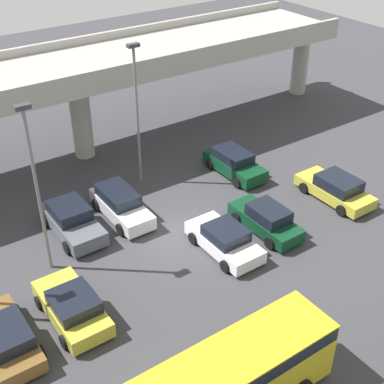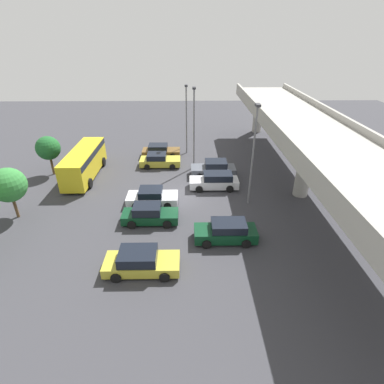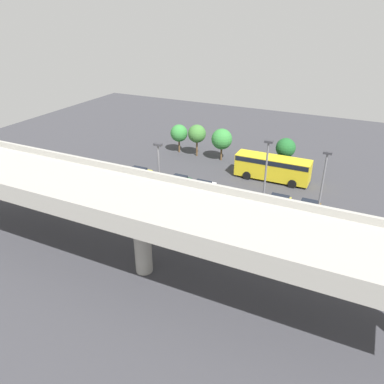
{
  "view_description": "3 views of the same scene",
  "coord_description": "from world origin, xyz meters",
  "px_view_note": "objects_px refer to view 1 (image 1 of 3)",
  "views": [
    {
      "loc": [
        -12.41,
        -19.47,
        17.39
      ],
      "look_at": [
        1.24,
        0.17,
        2.26
      ],
      "focal_mm": 50.0,
      "sensor_mm": 36.0,
      "label": 1
    },
    {
      "loc": [
        24.44,
        0.66,
        13.6
      ],
      "look_at": [
        0.65,
        1.05,
        0.72
      ],
      "focal_mm": 28.0,
      "sensor_mm": 36.0,
      "label": 2
    },
    {
      "loc": [
        -13.67,
        30.79,
        18.68
      ],
      "look_at": [
        0.39,
        1.81,
        2.62
      ],
      "focal_mm": 35.0,
      "sensor_mm": 36.0,
      "label": 3
    }
  ],
  "objects_px": {
    "parked_car_2": "(72,221)",
    "parked_car_6": "(234,163)",
    "lamp_post_mid_lot": "(137,106)",
    "lamp_post_by_overpass": "(36,180)",
    "parked_car_4": "(225,240)",
    "shuttle_bus": "(225,382)",
    "parked_car_3": "(121,205)",
    "parked_car_7": "(336,189)",
    "parked_car_1": "(72,307)",
    "parked_car_5": "(266,219)",
    "parked_car_0": "(6,338)"
  },
  "relations": [
    {
      "from": "parked_car_2",
      "to": "parked_car_6",
      "type": "xyz_separation_m",
      "value": [
        11.12,
        0.0,
        -0.02
      ]
    },
    {
      "from": "lamp_post_mid_lot",
      "to": "lamp_post_by_overpass",
      "type": "relative_size",
      "value": 1.0
    },
    {
      "from": "parked_car_4",
      "to": "shuttle_bus",
      "type": "relative_size",
      "value": 0.51
    },
    {
      "from": "parked_car_2",
      "to": "parked_car_3",
      "type": "distance_m",
      "value": 2.88
    },
    {
      "from": "parked_car_3",
      "to": "parked_car_7",
      "type": "xyz_separation_m",
      "value": [
        11.3,
        -5.65,
        -0.07
      ]
    },
    {
      "from": "parked_car_4",
      "to": "lamp_post_by_overpass",
      "type": "xyz_separation_m",
      "value": [
        -7.9,
        3.86,
        4.37
      ]
    },
    {
      "from": "parked_car_1",
      "to": "parked_car_6",
      "type": "bearing_deg",
      "value": -66.66
    },
    {
      "from": "parked_car_4",
      "to": "parked_car_1",
      "type": "bearing_deg",
      "value": 90.15
    },
    {
      "from": "parked_car_5",
      "to": "parked_car_2",
      "type": "bearing_deg",
      "value": 56.13
    },
    {
      "from": "parked_car_2",
      "to": "lamp_post_mid_lot",
      "type": "xyz_separation_m",
      "value": [
        5.76,
        2.62,
        4.28
      ]
    },
    {
      "from": "parked_car_1",
      "to": "parked_car_3",
      "type": "distance_m",
      "value": 8.03
    },
    {
      "from": "parked_car_2",
      "to": "parked_car_0",
      "type": "bearing_deg",
      "value": -42.91
    },
    {
      "from": "parked_car_4",
      "to": "parked_car_7",
      "type": "relative_size",
      "value": 0.93
    },
    {
      "from": "parked_car_6",
      "to": "parked_car_4",
      "type": "bearing_deg",
      "value": -42.09
    },
    {
      "from": "parked_car_1",
      "to": "parked_car_2",
      "type": "bearing_deg",
      "value": -24.03
    },
    {
      "from": "parked_car_0",
      "to": "lamp_post_by_overpass",
      "type": "height_order",
      "value": "lamp_post_by_overpass"
    },
    {
      "from": "parked_car_6",
      "to": "shuttle_bus",
      "type": "distance_m",
      "value": 17.55
    },
    {
      "from": "parked_car_1",
      "to": "parked_car_5",
      "type": "xyz_separation_m",
      "value": [
        11.33,
        0.11,
        0.03
      ]
    },
    {
      "from": "parked_car_5",
      "to": "parked_car_7",
      "type": "xyz_separation_m",
      "value": [
        5.5,
        0.05,
        -0.02
      ]
    },
    {
      "from": "parked_car_6",
      "to": "shuttle_bus",
      "type": "height_order",
      "value": "shuttle_bus"
    },
    {
      "from": "parked_car_4",
      "to": "lamp_post_mid_lot",
      "type": "height_order",
      "value": "lamp_post_mid_lot"
    },
    {
      "from": "parked_car_3",
      "to": "parked_car_4",
      "type": "distance_m",
      "value": 6.48
    },
    {
      "from": "parked_car_2",
      "to": "lamp_post_by_overpass",
      "type": "bearing_deg",
      "value": -45.97
    },
    {
      "from": "parked_car_3",
      "to": "parked_car_5",
      "type": "relative_size",
      "value": 1.06
    },
    {
      "from": "parked_car_2",
      "to": "lamp_post_by_overpass",
      "type": "xyz_separation_m",
      "value": [
        -2.13,
        -2.06,
        4.27
      ]
    },
    {
      "from": "parked_car_6",
      "to": "parked_car_1",
      "type": "bearing_deg",
      "value": -66.66
    },
    {
      "from": "parked_car_3",
      "to": "lamp_post_by_overpass",
      "type": "xyz_separation_m",
      "value": [
        -5.01,
        -1.94,
        4.27
      ]
    },
    {
      "from": "lamp_post_by_overpass",
      "to": "parked_car_3",
      "type": "bearing_deg",
      "value": 21.13
    },
    {
      "from": "parked_car_5",
      "to": "parked_car_7",
      "type": "distance_m",
      "value": 5.5
    },
    {
      "from": "parked_car_0",
      "to": "parked_car_3",
      "type": "xyz_separation_m",
      "value": [
        8.51,
        5.94,
        0.08
      ]
    },
    {
      "from": "parked_car_3",
      "to": "parked_car_5",
      "type": "distance_m",
      "value": 8.14
    },
    {
      "from": "parked_car_5",
      "to": "lamp_post_mid_lot",
      "type": "distance_m",
      "value": 9.93
    },
    {
      "from": "parked_car_5",
      "to": "lamp_post_mid_lot",
      "type": "bearing_deg",
      "value": 19.06
    },
    {
      "from": "parked_car_0",
      "to": "parked_car_7",
      "type": "height_order",
      "value": "parked_car_7"
    },
    {
      "from": "parked_car_3",
      "to": "parked_car_4",
      "type": "bearing_deg",
      "value": 26.51
    },
    {
      "from": "lamp_post_mid_lot",
      "to": "lamp_post_by_overpass",
      "type": "distance_m",
      "value": 9.18
    },
    {
      "from": "lamp_post_mid_lot",
      "to": "parked_car_3",
      "type": "bearing_deg",
      "value": -136.37
    },
    {
      "from": "parked_car_0",
      "to": "parked_car_3",
      "type": "relative_size",
      "value": 0.96
    },
    {
      "from": "parked_car_1",
      "to": "parked_car_6",
      "type": "xyz_separation_m",
      "value": [
        13.77,
        5.94,
        0.06
      ]
    },
    {
      "from": "parked_car_2",
      "to": "parked_car_5",
      "type": "relative_size",
      "value": 1.04
    },
    {
      "from": "parked_car_5",
      "to": "parked_car_6",
      "type": "relative_size",
      "value": 0.98
    },
    {
      "from": "shuttle_bus",
      "to": "lamp_post_mid_lot",
      "type": "distance_m",
      "value": 17.45
    },
    {
      "from": "parked_car_3",
      "to": "lamp_post_by_overpass",
      "type": "relative_size",
      "value": 0.54
    },
    {
      "from": "parked_car_7",
      "to": "lamp_post_mid_lot",
      "type": "distance_m",
      "value": 12.66
    },
    {
      "from": "parked_car_3",
      "to": "lamp_post_by_overpass",
      "type": "height_order",
      "value": "lamp_post_by_overpass"
    },
    {
      "from": "parked_car_0",
      "to": "parked_car_2",
      "type": "relative_size",
      "value": 0.98
    },
    {
      "from": "parked_car_5",
      "to": "lamp_post_by_overpass",
      "type": "xyz_separation_m",
      "value": [
        -10.81,
        3.77,
        4.32
      ]
    },
    {
      "from": "parked_car_5",
      "to": "shuttle_bus",
      "type": "height_order",
      "value": "shuttle_bus"
    },
    {
      "from": "parked_car_0",
      "to": "parked_car_1",
      "type": "distance_m",
      "value": 2.98
    },
    {
      "from": "parked_car_1",
      "to": "parked_car_6",
      "type": "height_order",
      "value": "parked_car_6"
    }
  ]
}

